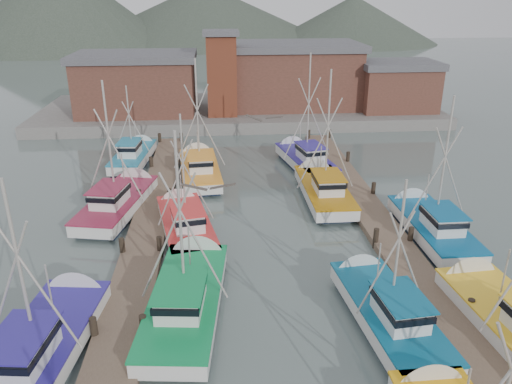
{
  "coord_description": "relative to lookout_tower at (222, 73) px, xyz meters",
  "views": [
    {
      "loc": [
        -2.76,
        -19.27,
        13.59
      ],
      "look_at": [
        -0.54,
        7.54,
        2.6
      ],
      "focal_mm": 35.0,
      "sensor_mm": 36.0,
      "label": 1
    }
  ],
  "objects": [
    {
      "name": "shed_center",
      "position": [
        8.0,
        4.0,
        -0.86
      ],
      "size": [
        14.84,
        9.54,
        6.9
      ],
      "color": "brown",
      "rests_on": "quay"
    },
    {
      "name": "distant_hills",
      "position": [
        -10.76,
        89.59,
        -5.55
      ],
      "size": [
        175.0,
        140.0,
        42.0
      ],
      "color": "#495547",
      "rests_on": "ground"
    },
    {
      "name": "dock_left",
      "position": [
        -5.0,
        -28.96,
        -5.34
      ],
      "size": [
        2.3,
        46.0,
        1.5
      ],
      "color": "brown",
      "rests_on": "ground"
    },
    {
      "name": "boat_8",
      "position": [
        -2.77,
        -25.26,
        -4.87
      ],
      "size": [
        4.1,
        8.74,
        8.09
      ],
      "rotation": [
        0.0,
        0.0,
        0.19
      ],
      "color": "#101D38",
      "rests_on": "ground"
    },
    {
      "name": "boat_13",
      "position": [
        6.33,
        -13.86,
        -4.87
      ],
      "size": [
        4.14,
        8.87,
        9.88
      ],
      "rotation": [
        0.0,
        0.0,
        0.19
      ],
      "color": "#101D38",
      "rests_on": "ground"
    },
    {
      "name": "boat_6",
      "position": [
        -7.71,
        -35.71,
        -4.87
      ],
      "size": [
        3.94,
        9.5,
        8.66
      ],
      "rotation": [
        0.0,
        0.0,
        -0.12
      ],
      "color": "#101D38",
      "rests_on": "ground"
    },
    {
      "name": "boat_10",
      "position": [
        -7.18,
        -21.5,
        -4.87
      ],
      "size": [
        4.5,
        9.41,
        9.4
      ],
      "rotation": [
        0.0,
        0.0,
        -0.2
      ],
      "color": "#101D38",
      "rests_on": "ground"
    },
    {
      "name": "gull_near",
      "position": [
        -1.02,
        -39.04,
        2.8
      ],
      "size": [
        1.55,
        0.63,
        0.24
      ],
      "rotation": [
        0.0,
        0.0,
        -0.13
      ],
      "color": "gray",
      "rests_on": "ground"
    },
    {
      "name": "boat_11",
      "position": [
        11.66,
        -26.66,
        -4.87
      ],
      "size": [
        3.7,
        8.65,
        9.16
      ],
      "rotation": [
        0.0,
        0.0,
        0.01
      ],
      "color": "#101D38",
      "rests_on": "ground"
    },
    {
      "name": "ground",
      "position": [
        2.0,
        -33.0,
        -5.55
      ],
      "size": [
        260.0,
        260.0,
        0.0
      ],
      "primitive_type": "plane",
      "color": "#4C5C58",
      "rests_on": "ground"
    },
    {
      "name": "gull_far",
      "position": [
        1.15,
        -33.07,
        3.3
      ],
      "size": [
        1.47,
        0.65,
        0.24
      ],
      "rotation": [
        0.0,
        0.0,
        -0.65
      ],
      "color": "gray",
      "rests_on": "ground"
    },
    {
      "name": "shed_right",
      "position": [
        19.0,
        1.0,
        -1.71
      ],
      "size": [
        8.48,
        6.36,
        5.2
      ],
      "color": "brown",
      "rests_on": "quay"
    },
    {
      "name": "boat_12",
      "position": [
        -2.14,
        -15.5,
        -4.87
      ],
      "size": [
        3.9,
        9.09,
        9.85
      ],
      "rotation": [
        0.0,
        0.0,
        0.09
      ],
      "color": "#101D38",
      "rests_on": "ground"
    },
    {
      "name": "lookout_tower",
      "position": [
        0.0,
        0.0,
        0.0
      ],
      "size": [
        3.6,
        3.6,
        8.5
      ],
      "color": "brown",
      "rests_on": "quay"
    },
    {
      "name": "dock_right",
      "position": [
        9.0,
        -28.96,
        -5.34
      ],
      "size": [
        2.3,
        46.0,
        1.5
      ],
      "color": "brown",
      "rests_on": "ground"
    },
    {
      "name": "boat_4",
      "position": [
        -2.27,
        -32.82,
        -4.87
      ],
      "size": [
        3.92,
        9.79,
        9.42
      ],
      "rotation": [
        0.0,
        0.0,
        -0.1
      ],
      "color": "#101D38",
      "rests_on": "ground"
    },
    {
      "name": "quay",
      "position": [
        2.0,
        4.0,
        -4.95
      ],
      "size": [
        44.0,
        16.0,
        1.2
      ],
      "primitive_type": "cube",
      "color": "gray",
      "rests_on": "ground"
    },
    {
      "name": "boat_5",
      "position": [
        6.29,
        -34.59,
        -4.87
      ],
      "size": [
        3.39,
        8.62,
        7.6
      ],
      "rotation": [
        0.0,
        0.0,
        0.1
      ],
      "color": "#101D38",
      "rests_on": "ground"
    },
    {
      "name": "boat_14",
      "position": [
        -7.62,
        -11.75,
        -4.87
      ],
      "size": [
        3.16,
        8.11,
        7.16
      ],
      "rotation": [
        0.0,
        0.0,
        -0.1
      ],
      "color": "#101D38",
      "rests_on": "ground"
    },
    {
      "name": "boat_9",
      "position": [
        6.52,
        -20.47,
        -4.87
      ],
      "size": [
        3.87,
        8.98,
        9.71
      ],
      "rotation": [
        0.0,
        0.0,
        0.0
      ],
      "color": "#101D38",
      "rests_on": "ground"
    },
    {
      "name": "boat_7",
      "position": [
        11.33,
        -35.99,
        -4.86
      ],
      "size": [
        4.04,
        9.55,
        9.97
      ],
      "rotation": [
        0.0,
        0.0,
        0.08
      ],
      "color": "#101D38",
      "rests_on": "ground"
    },
    {
      "name": "shed_left",
      "position": [
        -9.0,
        2.0,
        -1.21
      ],
      "size": [
        12.72,
        8.48,
        6.2
      ],
      "color": "brown",
      "rests_on": "quay"
    }
  ]
}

